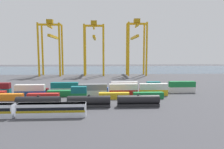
% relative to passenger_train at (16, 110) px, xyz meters
% --- Properties ---
extents(ground_plane, '(420.00, 420.00, 0.00)m').
position_rel_passenger_train_xyz_m(ground_plane, '(16.47, 62.46, -2.14)').
color(ground_plane, '#424247').
extents(harbour_water, '(400.00, 110.00, 0.01)m').
position_rel_passenger_train_xyz_m(harbour_water, '(16.47, 171.41, -2.14)').
color(harbour_water, '#384C60').
rests_on(harbour_water, ground_plane).
extents(passenger_train, '(39.84, 3.14, 3.90)m').
position_rel_passenger_train_xyz_m(passenger_train, '(0.00, 0.00, 0.00)').
color(passenger_train, silver).
rests_on(passenger_train, ground_plane).
extents(freight_tank_row, '(47.85, 2.86, 4.32)m').
position_rel_passenger_train_xyz_m(freight_tank_row, '(20.24, 9.34, -0.11)').
color(freight_tank_row, '#232326').
rests_on(freight_tank_row, ground_plane).
extents(shipping_container_0, '(12.10, 2.44, 2.60)m').
position_rel_passenger_train_xyz_m(shipping_container_0, '(-12.16, 21.24, -0.84)').
color(shipping_container_0, orange).
rests_on(shipping_container_0, ground_plane).
extents(shipping_container_1, '(12.10, 2.44, 2.60)m').
position_rel_passenger_train_xyz_m(shipping_container_1, '(1.71, 21.24, -0.84)').
color(shipping_container_1, '#AD211C').
rests_on(shipping_container_1, ground_plane).
extents(shipping_container_2, '(6.04, 2.44, 2.60)m').
position_rel_passenger_train_xyz_m(shipping_container_2, '(15.57, 21.24, -0.84)').
color(shipping_container_2, '#197538').
rests_on(shipping_container_2, ground_plane).
extents(shipping_container_3, '(6.04, 2.44, 2.60)m').
position_rel_passenger_train_xyz_m(shipping_container_3, '(15.57, 21.24, 1.76)').
color(shipping_container_3, '#146066').
rests_on(shipping_container_3, shipping_container_2).
extents(shipping_container_4, '(12.10, 2.44, 2.60)m').
position_rel_passenger_train_xyz_m(shipping_container_4, '(29.44, 21.24, -0.84)').
color(shipping_container_4, gold).
rests_on(shipping_container_4, ground_plane).
extents(shipping_container_5, '(12.10, 2.44, 2.60)m').
position_rel_passenger_train_xyz_m(shipping_container_5, '(43.31, 21.24, -0.84)').
color(shipping_container_5, '#197538').
rests_on(shipping_container_5, ground_plane).
extents(shipping_container_7, '(12.10, 2.44, 2.60)m').
position_rel_passenger_train_xyz_m(shipping_container_7, '(-5.37, 27.05, -0.84)').
color(shipping_container_7, '#1C4299').
rests_on(shipping_container_7, ground_plane).
extents(shipping_container_8, '(12.10, 2.44, 2.60)m').
position_rel_passenger_train_xyz_m(shipping_container_8, '(-5.37, 27.05, 1.76)').
color(shipping_container_8, silver).
rests_on(shipping_container_8, shipping_container_7).
extents(shipping_container_9, '(12.10, 2.44, 2.60)m').
position_rel_passenger_train_xyz_m(shipping_container_9, '(7.71, 27.05, -0.84)').
color(shipping_container_9, '#197538').
rests_on(shipping_container_9, ground_plane).
extents(shipping_container_10, '(12.10, 2.44, 2.60)m').
position_rel_passenger_train_xyz_m(shipping_container_10, '(20.79, 27.05, -0.84)').
color(shipping_container_10, silver).
rests_on(shipping_container_10, ground_plane).
extents(shipping_container_11, '(12.10, 2.44, 2.60)m').
position_rel_passenger_train_xyz_m(shipping_container_11, '(20.79, 27.05, 1.76)').
color(shipping_container_11, slate).
rests_on(shipping_container_11, shipping_container_10).
extents(shipping_container_12, '(12.10, 2.44, 2.60)m').
position_rel_passenger_train_xyz_m(shipping_container_12, '(33.87, 27.05, -0.84)').
color(shipping_container_12, '#AD211C').
rests_on(shipping_container_12, ground_plane).
extents(shipping_container_13, '(12.10, 2.44, 2.60)m').
position_rel_passenger_train_xyz_m(shipping_container_13, '(33.87, 27.05, 1.76)').
color(shipping_container_13, silver).
rests_on(shipping_container_13, shipping_container_12).
extents(shipping_container_14, '(12.10, 2.44, 2.60)m').
position_rel_passenger_train_xyz_m(shipping_container_14, '(46.96, 27.05, -0.84)').
color(shipping_container_14, gold).
rests_on(shipping_container_14, ground_plane).
extents(shipping_container_15, '(12.10, 2.44, 2.60)m').
position_rel_passenger_train_xyz_m(shipping_container_15, '(46.96, 27.05, 1.76)').
color(shipping_container_15, silver).
rests_on(shipping_container_15, shipping_container_14).
extents(shipping_container_16, '(6.04, 2.44, 2.60)m').
position_rel_passenger_train_xyz_m(shipping_container_16, '(-19.11, 32.86, -0.84)').
color(shipping_container_16, '#146066').
rests_on(shipping_container_16, ground_plane).
extents(shipping_container_17, '(6.04, 2.44, 2.60)m').
position_rel_passenger_train_xyz_m(shipping_container_17, '(-19.11, 32.86, 1.76)').
color(shipping_container_17, maroon).
rests_on(shipping_container_17, shipping_container_16).
extents(shipping_container_18, '(12.10, 2.44, 2.60)m').
position_rel_passenger_train_xyz_m(shipping_container_18, '(-5.59, 32.86, -0.84)').
color(shipping_container_18, maroon).
rests_on(shipping_container_18, ground_plane).
extents(shipping_container_19, '(12.10, 2.44, 2.60)m').
position_rel_passenger_train_xyz_m(shipping_container_19, '(7.92, 32.86, -0.84)').
color(shipping_container_19, silver).
rests_on(shipping_container_19, ground_plane).
extents(shipping_container_20, '(12.10, 2.44, 2.60)m').
position_rel_passenger_train_xyz_m(shipping_container_20, '(7.92, 32.86, 1.76)').
color(shipping_container_20, '#146066').
rests_on(shipping_container_20, shipping_container_19).
extents(shipping_container_21, '(12.10, 2.44, 2.60)m').
position_rel_passenger_train_xyz_m(shipping_container_21, '(21.44, 32.86, -0.84)').
color(shipping_container_21, '#1C4299').
rests_on(shipping_container_21, ground_plane).
extents(shipping_container_22, '(12.10, 2.44, 2.60)m').
position_rel_passenger_train_xyz_m(shipping_container_22, '(34.96, 32.86, -0.84)').
color(shipping_container_22, slate).
rests_on(shipping_container_22, ground_plane).
extents(shipping_container_23, '(12.10, 2.44, 2.60)m').
position_rel_passenger_train_xyz_m(shipping_container_23, '(34.96, 32.86, 1.76)').
color(shipping_container_23, silver).
rests_on(shipping_container_23, shipping_container_22).
extents(shipping_container_24, '(6.04, 2.44, 2.60)m').
position_rel_passenger_train_xyz_m(shipping_container_24, '(48.47, 32.86, -0.84)').
color(shipping_container_24, slate).
rests_on(shipping_container_24, ground_plane).
extents(shipping_container_25, '(6.04, 2.44, 2.60)m').
position_rel_passenger_train_xyz_m(shipping_container_25, '(48.47, 32.86, 1.76)').
color(shipping_container_25, '#146066').
rests_on(shipping_container_25, shipping_container_24).
extents(shipping_container_26, '(12.10, 2.44, 2.60)m').
position_rel_passenger_train_xyz_m(shipping_container_26, '(61.99, 32.86, -0.84)').
color(shipping_container_26, silver).
rests_on(shipping_container_26, ground_plane).
extents(shipping_container_27, '(12.10, 2.44, 2.60)m').
position_rel_passenger_train_xyz_m(shipping_container_27, '(61.99, 32.86, 1.76)').
color(shipping_container_27, '#197538').
rests_on(shipping_container_27, shipping_container_26).
extents(gantry_crane_west, '(18.00, 35.17, 45.19)m').
position_rel_passenger_train_xyz_m(gantry_crane_west, '(-16.45, 110.79, 25.30)').
color(gantry_crane_west, gold).
rests_on(gantry_crane_west, ground_plane).
extents(gantry_crane_central, '(16.86, 35.13, 44.55)m').
position_rel_passenger_train_xyz_m(gantry_crane_central, '(18.73, 110.93, 24.84)').
color(gantry_crane_central, gold).
rests_on(gantry_crane_central, ground_plane).
extents(gantry_crane_east, '(16.38, 34.88, 46.42)m').
position_rel_passenger_train_xyz_m(gantry_crane_east, '(53.90, 110.79, 25.66)').
color(gantry_crane_east, gold).
rests_on(gantry_crane_east, ground_plane).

